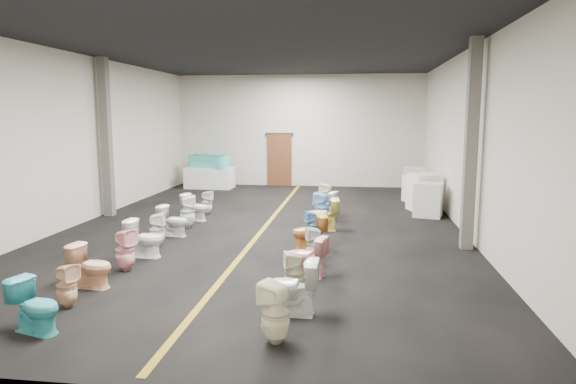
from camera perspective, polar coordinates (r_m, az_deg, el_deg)
name	(u,v)px	position (r m, az deg, el deg)	size (l,w,h in m)	color
floor	(265,227)	(13.39, -2.61, -3.94)	(16.00, 16.00, 0.00)	black
ceiling	(263,49)	(13.16, -2.75, 15.55)	(16.00, 16.00, 0.00)	black
wall_back	(299,131)	(21.00, 1.24, 6.81)	(10.00, 10.00, 0.00)	#BAB49F
wall_front	(123,180)	(5.43, -17.90, 1.27)	(10.00, 10.00, 0.00)	#BAB49F
wall_left	(79,139)	(14.82, -22.16, 5.44)	(16.00, 16.00, 0.00)	#BAB49F
wall_right	(468,142)	(13.15, 19.40, 5.26)	(16.00, 16.00, 0.00)	#BAB49F
aisle_stripe	(265,227)	(13.38, -2.61, -3.93)	(0.12, 15.60, 0.01)	olive
back_door	(280,160)	(21.11, -0.95, 3.56)	(1.00, 0.10, 2.10)	#562D19
door_frame	(279,134)	(21.06, -0.95, 6.46)	(1.15, 0.08, 0.10)	#331C11
column_left	(106,138)	(15.58, -19.54, 5.70)	(0.25, 0.25, 4.50)	#59544C
column_right	(471,146)	(11.63, 19.67, 4.88)	(0.25, 0.25, 4.50)	#59544C
display_table	(210,178)	(20.67, -8.70, 1.57)	(1.85, 0.93, 0.82)	white
bathtub	(209,161)	(20.60, -8.75, 3.39)	(1.80, 1.03, 0.55)	#44C6C1
appliance_crate_a	(428,200)	(15.24, 15.31, -0.84)	(0.76, 0.76, 0.97)	silver
appliance_crate_b	(424,192)	(16.14, 14.89, -0.04)	(0.82, 0.82, 1.13)	silver
appliance_crate_c	(418,189)	(17.73, 14.23, 0.36)	(0.78, 0.78, 0.89)	silver
appliance_crate_d	(414,182)	(19.00, 13.80, 1.12)	(0.72, 0.72, 1.03)	beige
toilet_left_0	(36,306)	(7.79, -26.22, -11.30)	(0.41, 0.72, 0.74)	#38A8B0
toilet_left_1	(67,286)	(8.57, -23.38, -9.53)	(0.31, 0.31, 0.68)	beige
toilet_left_2	(91,266)	(9.35, -21.02, -7.69)	(0.42, 0.73, 0.75)	#F9BB8D
toilet_left_3	(125,250)	(10.10, -17.66, -6.16)	(0.36, 0.37, 0.80)	#F9AFB3
toilet_left_4	(145,238)	(10.96, -15.64, -4.98)	(0.44, 0.76, 0.78)	white
toilet_left_5	(157,230)	(11.73, -14.39, -4.10)	(0.34, 0.35, 0.76)	white
toilet_left_6	(173,221)	(12.67, -12.62, -3.15)	(0.41, 0.73, 0.74)	silver
toilet_left_7	(188,212)	(13.51, -11.10, -2.14)	(0.38, 0.39, 0.85)	white
toilet_left_8	(195,207)	(14.39, -10.28, -1.68)	(0.42, 0.73, 0.74)	white
toilet_left_9	(207,203)	(15.21, -9.02, -1.18)	(0.32, 0.32, 0.70)	white
toilet_right_0	(276,313)	(6.70, -1.38, -13.26)	(0.37, 0.38, 0.82)	#EEE6C2
toilet_right_1	(290,287)	(7.58, 0.27, -10.55)	(0.47, 0.82, 0.83)	white
toilet_right_2	(294,273)	(8.45, 0.67, -8.94)	(0.32, 0.33, 0.71)	beige
toilet_right_3	(307,256)	(9.32, 2.09, -7.15)	(0.42, 0.74, 0.75)	#F8A3A5
toilet_right_4	(314,244)	(10.26, 2.95, -5.82)	(0.32, 0.32, 0.70)	silver
toilet_right_5	(309,232)	(11.19, 2.38, -4.46)	(0.42, 0.74, 0.75)	orange
toilet_right_6	(312,225)	(12.04, 2.67, -3.71)	(0.31, 0.31, 0.68)	#71A1D1
toilet_right_7	(323,215)	(12.94, 3.86, -2.52)	(0.46, 0.81, 0.82)	#E6D85C
toilet_right_8	(322,208)	(13.85, 3.81, -1.76)	(0.38, 0.39, 0.84)	#83B9F1
toilet_right_9	(324,204)	(14.70, 4.05, -1.33)	(0.42, 0.74, 0.75)	white
toilet_right_10	(326,197)	(15.70, 4.27, -0.53)	(0.38, 0.39, 0.84)	#F6E7C9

